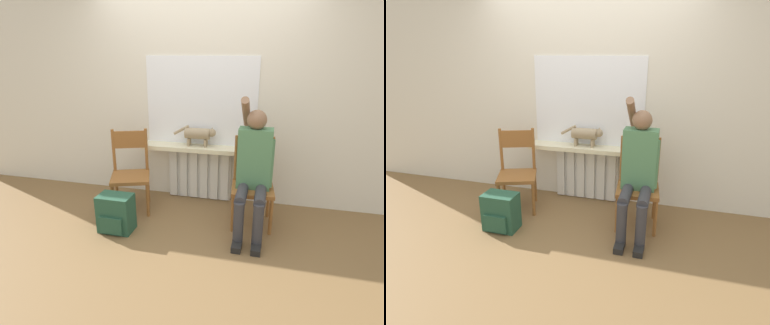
# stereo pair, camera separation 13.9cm
# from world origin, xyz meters

# --- Properties ---
(ground_plane) EXTENTS (12.00, 12.00, 0.00)m
(ground_plane) POSITION_xyz_m (0.00, 0.00, 0.00)
(ground_plane) COLOR brown
(wall_with_window) EXTENTS (7.00, 0.06, 2.70)m
(wall_with_window) POSITION_xyz_m (0.00, 1.23, 1.35)
(wall_with_window) COLOR silver
(wall_with_window) RESTS_ON ground_plane
(radiator) EXTENTS (0.79, 0.08, 0.65)m
(radiator) POSITION_xyz_m (-0.00, 1.15, 0.33)
(radiator) COLOR silver
(radiator) RESTS_ON ground_plane
(windowsill) EXTENTS (1.39, 0.25, 0.05)m
(windowsill) POSITION_xyz_m (0.00, 1.07, 0.68)
(windowsill) COLOR beige
(windowsill) RESTS_ON radiator
(window_glass) EXTENTS (1.33, 0.01, 1.03)m
(window_glass) POSITION_xyz_m (0.00, 1.20, 1.22)
(window_glass) COLOR white
(window_glass) RESTS_ON windowsill
(chair_left) EXTENTS (0.56, 0.56, 0.93)m
(chair_left) POSITION_xyz_m (-0.71, 0.67, 0.46)
(chair_left) COLOR brown
(chair_left) RESTS_ON ground_plane
(chair_right) EXTENTS (0.47, 0.47, 0.93)m
(chair_right) POSITION_xyz_m (0.69, 0.67, 0.46)
(chair_right) COLOR brown
(chair_right) RESTS_ON ground_plane
(person) EXTENTS (0.36, 1.01, 1.37)m
(person) POSITION_xyz_m (0.69, 0.55, 0.68)
(person) COLOR #333338
(person) RESTS_ON ground_plane
(cat) EXTENTS (0.52, 0.13, 0.25)m
(cat) POSITION_xyz_m (0.01, 1.09, 0.85)
(cat) COLOR #9E896B
(cat) RESTS_ON windowsill
(backpack) EXTENTS (0.35, 0.26, 0.40)m
(backpack) POSITION_xyz_m (-0.65, 0.14, 0.19)
(backpack) COLOR #234C38
(backpack) RESTS_ON ground_plane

